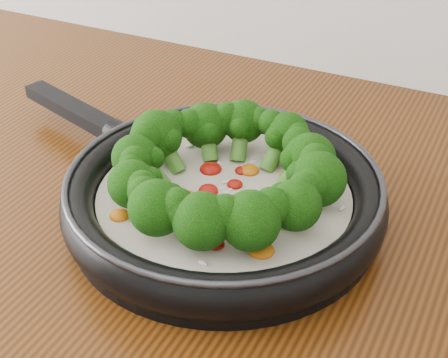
% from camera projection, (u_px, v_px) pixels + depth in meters
% --- Properties ---
extents(skillet, '(0.53, 0.40, 0.09)m').
position_uv_depth(skillet, '(223.00, 190.00, 0.65)').
color(skillet, black).
rests_on(skillet, counter).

